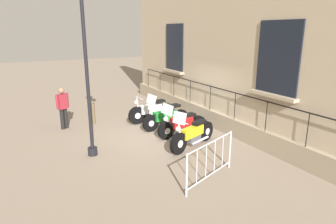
{
  "coord_description": "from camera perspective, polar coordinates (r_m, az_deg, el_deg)",
  "views": [
    {
      "loc": [
        4.79,
        8.95,
        3.64
      ],
      "look_at": [
        -0.04,
        0.0,
        0.8
      ],
      "focal_mm": 31.42,
      "sensor_mm": 36.0,
      "label": 1
    }
  ],
  "objects": [
    {
      "name": "motorcycle_red",
      "position": [
        10.43,
        2.75,
        -2.41
      ],
      "size": [
        2.01,
        0.74,
        1.23
      ],
      "color": "black",
      "rests_on": "ground_plane"
    },
    {
      "name": "motorcycle_green",
      "position": [
        11.17,
        -0.45,
        -0.98
      ],
      "size": [
        2.01,
        0.71,
        1.39
      ],
      "color": "black",
      "rests_on": "ground_plane"
    },
    {
      "name": "motorcycle_white",
      "position": [
        12.04,
        -3.19,
        0.14
      ],
      "size": [
        2.03,
        0.66,
        1.08
      ],
      "color": "black",
      "rests_on": "ground_plane"
    },
    {
      "name": "motorcycle_yellow",
      "position": [
        9.45,
        4.81,
        -4.38
      ],
      "size": [
        2.07,
        0.95,
        1.31
      ],
      "color": "black",
      "rests_on": "ground_plane"
    },
    {
      "name": "pedestrian_standing",
      "position": [
        11.72,
        -19.74,
        1.09
      ],
      "size": [
        0.49,
        0.35,
        1.59
      ],
      "color": "black",
      "rests_on": "ground_plane"
    },
    {
      "name": "bollard",
      "position": [
        12.09,
        -14.36,
        -0.05
      ],
      "size": [
        0.16,
        0.16,
        0.95
      ],
      "color": "brown",
      "rests_on": "ground_plane"
    },
    {
      "name": "ground_plane",
      "position": [
        10.78,
        -0.2,
        -4.13
      ],
      "size": [
        60.0,
        60.0,
        0.0
      ],
      "primitive_type": "plane",
      "color": "gray"
    },
    {
      "name": "crowd_barrier",
      "position": [
        7.4,
        8.24,
        -9.14
      ],
      "size": [
        1.86,
        0.75,
        1.05
      ],
      "color": "#B7B7BF",
      "rests_on": "ground_plane"
    },
    {
      "name": "building_facade",
      "position": [
        11.44,
        10.58,
        18.89
      ],
      "size": [
        0.82,
        13.58,
        8.9
      ],
      "color": "tan",
      "rests_on": "ground_plane"
    },
    {
      "name": "lamppost",
      "position": [
        8.52,
        -16.14,
        16.11
      ],
      "size": [
        0.4,
        1.1,
        5.09
      ],
      "color": "black",
      "rests_on": "ground_plane"
    }
  ]
}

